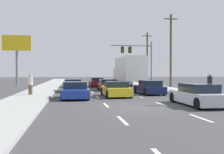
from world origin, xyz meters
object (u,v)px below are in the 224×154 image
object	(u,v)px
car_blue	(75,91)
pedestrian_near_corner	(210,84)
car_gray	(73,83)
car_maroon	(97,82)
car_navy	(149,88)
car_silver	(197,95)
traffic_signal_mast	(135,53)
utility_pole_mid	(171,50)
roadside_billboard	(17,49)
box_truck	(129,70)
car_yellow	(116,90)
car_red	(108,85)
pedestrian_mid_block	(30,84)
car_green	(73,86)
utility_pole_far	(147,57)

from	to	relation	value
car_blue	pedestrian_near_corner	bearing A→B (deg)	-2.24
car_gray	car_maroon	world-z (taller)	car_maroon
car_navy	car_silver	bearing A→B (deg)	-86.98
traffic_signal_mast	utility_pole_mid	distance (m)	7.01
roadside_billboard	box_truck	bearing A→B (deg)	-35.71
car_yellow	car_gray	bearing A→B (deg)	102.71
car_navy	traffic_signal_mast	bearing A→B (deg)	80.48
car_maroon	car_red	xyz separation A→B (m)	(0.43, -7.56, -0.02)
box_truck	pedestrian_mid_block	xyz separation A→B (m)	(-10.31, -9.68, -1.21)
car_green	pedestrian_near_corner	xyz separation A→B (m)	(10.67, -7.62, 0.42)
car_gray	car_red	xyz separation A→B (m)	(3.62, -7.00, 0.03)
box_truck	utility_pole_far	xyz separation A→B (m)	(6.28, 13.14, 2.43)
car_blue	car_silver	size ratio (longest dim) A/B	0.87
car_red	box_truck	size ratio (longest dim) A/B	0.48
utility_pole_mid	roadside_billboard	bearing A→B (deg)	156.05
car_maroon	traffic_signal_mast	size ratio (longest dim) A/B	0.68
car_navy	pedestrian_mid_block	distance (m)	10.20
car_red	pedestrian_mid_block	bearing A→B (deg)	-139.97
roadside_billboard	pedestrian_mid_block	size ratio (longest dim) A/B	4.63
car_blue	traffic_signal_mast	distance (m)	22.31
car_navy	utility_pole_mid	xyz separation A→B (m)	(6.20, 10.71, 4.38)
car_silver	roadside_billboard	bearing A→B (deg)	118.91
car_navy	car_silver	size ratio (longest dim) A/B	0.90
pedestrian_near_corner	pedestrian_mid_block	bearing A→B (deg)	168.79
car_red	roadside_billboard	distance (m)	19.76
car_blue	utility_pole_mid	xyz separation A→B (m)	(12.82, 13.59, 4.38)
utility_pole_far	car_maroon	bearing A→B (deg)	-136.83
car_gray	car_blue	distance (m)	15.43
car_gray	pedestrian_near_corner	distance (m)	19.03
car_yellow	pedestrian_mid_block	world-z (taller)	pedestrian_mid_block
box_truck	car_silver	distance (m)	17.38
utility_pole_mid	roadside_billboard	xyz separation A→B (m)	(-21.42, 9.52, 0.62)
car_red	car_silver	bearing A→B (deg)	-76.00
car_green	traffic_signal_mast	bearing A→B (deg)	52.65
car_green	car_navy	bearing A→B (deg)	-32.73
car_blue	pedestrian_near_corner	xyz separation A→B (m)	(10.56, -0.41, 0.43)
pedestrian_near_corner	pedestrian_mid_block	world-z (taller)	pedestrian_near_corner
car_navy	pedestrian_near_corner	world-z (taller)	pedestrian_near_corner
car_blue	roadside_billboard	xyz separation A→B (m)	(-8.60, 23.11, 4.99)
roadside_billboard	pedestrian_mid_block	bearing A→B (deg)	-76.31
car_yellow	utility_pole_mid	distance (m)	16.39
car_yellow	pedestrian_mid_block	xyz separation A→B (m)	(-6.82, 1.37, 0.41)
car_blue	pedestrian_near_corner	world-z (taller)	pedestrian_near_corner
car_blue	car_yellow	bearing A→B (deg)	17.24
box_truck	pedestrian_near_corner	distance (m)	13.10
car_yellow	utility_pole_far	xyz separation A→B (m)	(9.77, 24.19, 4.05)
car_gray	box_truck	bearing A→B (deg)	-26.51
car_silver	traffic_signal_mast	distance (m)	25.46
roadside_billboard	pedestrian_near_corner	xyz separation A→B (m)	(19.16, -23.52, -4.57)
car_gray	pedestrian_mid_block	distance (m)	13.53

